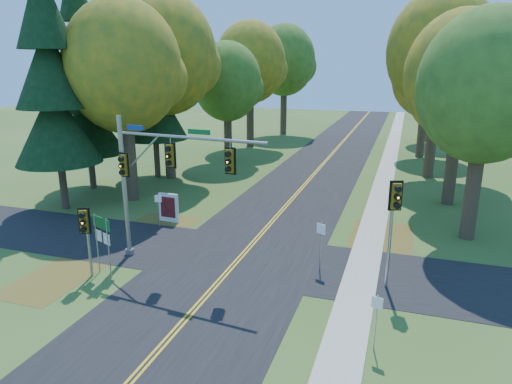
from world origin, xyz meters
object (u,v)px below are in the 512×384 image
(traffic_mast, at_px, (155,172))
(info_kiosk, at_px, (169,208))
(route_sign_cluster, at_px, (102,234))
(east_signal_pole, at_px, (394,208))

(traffic_mast, xyz_separation_m, info_kiosk, (-2.55, 5.60, -3.79))
(traffic_mast, xyz_separation_m, route_sign_cluster, (-1.69, -2.22, -2.61))
(east_signal_pole, relative_size, route_sign_cluster, 1.68)
(traffic_mast, height_order, info_kiosk, traffic_mast)
(info_kiosk, bearing_deg, traffic_mast, -62.36)
(east_signal_pole, bearing_deg, info_kiosk, 140.15)
(traffic_mast, height_order, east_signal_pole, traffic_mast)
(info_kiosk, bearing_deg, route_sign_cluster, -80.56)
(traffic_mast, distance_m, east_signal_pole, 11.23)
(east_signal_pole, relative_size, info_kiosk, 2.72)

